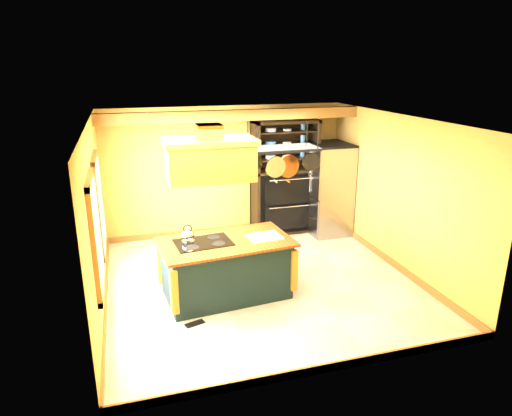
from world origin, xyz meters
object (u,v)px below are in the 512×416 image
range_hood (210,157)px  pot_rack (283,155)px  kitchen_island (226,268)px  refrigerator (327,190)px  hutch (283,190)px

range_hood → pot_rack: bearing=0.2°
kitchen_island → pot_rack: bearing=-5.5°
kitchen_island → refrigerator: (2.72, 2.19, 0.46)m
kitchen_island → range_hood: (-0.20, -0.00, 1.76)m
hutch → refrigerator: bearing=-21.2°
pot_rack → refrigerator: pot_rack is taller
range_hood → hutch: bearing=51.0°
range_hood → refrigerator: range_hood is taller
range_hood → refrigerator: bearing=36.9°
range_hood → hutch: (2.05, 2.53, -1.31)m
pot_rack → refrigerator: bearing=50.3°
kitchen_island → refrigerator: bearing=33.1°
refrigerator → kitchen_island: bearing=-141.2°
hutch → range_hood: bearing=-129.0°
refrigerator → hutch: 0.93m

